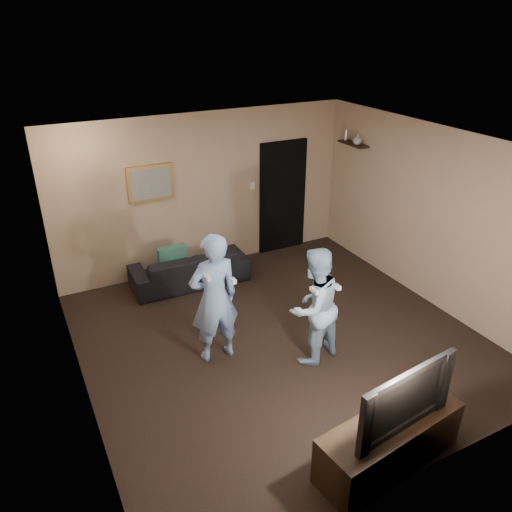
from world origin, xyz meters
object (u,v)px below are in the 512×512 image
sofa (190,268)px  wii_player_left (214,299)px  wii_player_right (314,306)px  television (397,394)px  tv_console (389,443)px

sofa → wii_player_left: 2.08m
wii_player_right → television: bearing=-97.8°
television → wii_player_left: 2.45m
tv_console → television: size_ratio=1.32×
tv_console → wii_player_left: size_ratio=0.90×
television → wii_player_right: bearing=75.2°
wii_player_left → tv_console: bearing=-70.4°
tv_console → wii_player_right: size_ratio=1.01×
television → wii_player_right: wii_player_right is taller
sofa → television: bearing=97.7°
sofa → tv_console: (0.44, -4.26, -0.02)m
tv_console → wii_player_right: (0.24, 1.72, 0.51)m
sofa → television: size_ratio=1.60×
television → wii_player_right: (0.24, 1.72, -0.10)m
television → wii_player_right: 1.74m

